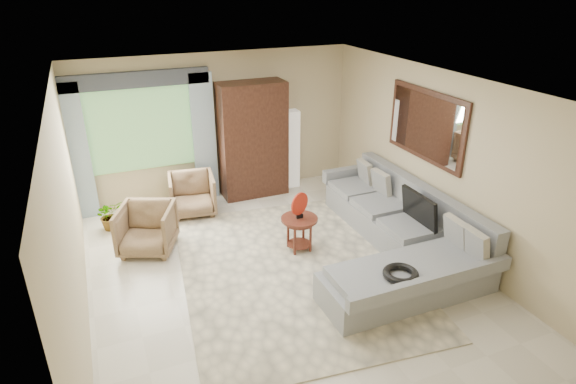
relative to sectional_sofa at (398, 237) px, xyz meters
name	(u,v)px	position (x,y,z in m)	size (l,w,h in m)	color
ground	(281,273)	(-1.78, 0.18, -0.28)	(6.00, 6.00, 0.00)	silver
area_rug	(293,269)	(-1.60, 0.19, -0.27)	(3.00, 4.00, 0.02)	beige
sectional_sofa	(398,237)	(0.00, 0.00, 0.00)	(2.30, 3.46, 0.90)	gray
tv_screen	(419,208)	(0.27, -0.06, 0.44)	(0.06, 0.74, 0.48)	black
garden_hose	(401,274)	(-0.78, -1.14, 0.26)	(0.43, 0.43, 0.09)	black
coffee_table	(299,233)	(-1.30, 0.65, 0.00)	(0.54, 0.54, 0.54)	#481913
red_disc	(300,204)	(-1.30, 0.65, 0.49)	(0.34, 0.34, 0.03)	#B52312
armchair_left	(147,229)	(-3.38, 1.53, 0.08)	(0.77, 0.79, 0.72)	#8B6D4B
armchair_right	(192,194)	(-2.48, 2.50, 0.07)	(0.75, 0.77, 0.70)	#7F6045
potted_plant	(110,215)	(-3.84, 2.46, -0.04)	(0.44, 0.38, 0.49)	#999999
armoire	(253,140)	(-1.23, 2.90, 0.77)	(1.20, 0.55, 2.10)	black
floor_lamp	(292,149)	(-0.43, 2.96, 0.47)	(0.24, 0.24, 1.50)	silver
window	(141,130)	(-3.13, 3.15, 1.12)	(1.80, 0.04, 1.40)	#669E59
curtain_left	(77,153)	(-4.18, 3.06, 0.87)	(0.40, 0.08, 2.30)	#9EB7CC
curtain_right	(204,138)	(-2.08, 3.06, 0.87)	(0.40, 0.08, 2.30)	#9EB7CC
valance	(135,80)	(-3.13, 3.08, 1.97)	(2.40, 0.12, 0.26)	#1E232D
wall_mirror	(425,125)	(0.68, 0.53, 1.47)	(0.05, 1.70, 1.05)	black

